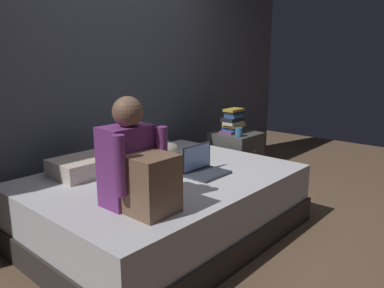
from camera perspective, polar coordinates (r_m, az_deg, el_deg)
The scene contains 10 objects.
ground_plane at distance 2.99m, azimuth 2.73°, elevation -13.74°, with size 8.00×8.00×0.00m, color brown.
wall_back at distance 3.54m, azimuth -12.75°, elevation 12.81°, with size 5.60×0.10×2.70m, color #424751.
bed at distance 2.94m, azimuth -4.32°, elevation -9.15°, with size 2.00×1.50×0.48m.
nightstand at distance 4.02m, azimuth 6.65°, elevation -2.31°, with size 0.44×0.46×0.57m.
person_sitting at distance 2.20m, azimuth -8.48°, elevation -3.40°, with size 0.39×0.44×0.66m.
laptop at distance 2.84m, azimuth 1.72°, elevation -3.53°, with size 0.32×0.23×0.22m.
pillow at distance 2.98m, azimuth -15.27°, elevation -3.05°, with size 0.56×0.36×0.13m, color beige.
book_stack at distance 3.93m, azimuth 6.28°, elevation 3.47°, with size 0.24×0.17×0.25m.
mug at distance 3.77m, azimuth 7.14°, elevation 1.82°, with size 0.08×0.08×0.09m, color teal.
clothes_pile at distance 3.45m, azimuth -4.32°, elevation -0.43°, with size 0.26×0.33×0.13m.
Camera 1 is at (-2.09, -1.66, 1.36)m, focal length 35.00 mm.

